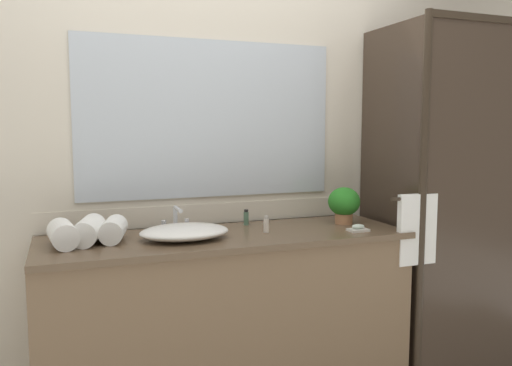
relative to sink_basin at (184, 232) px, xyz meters
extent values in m
cube|color=beige|center=(0.22, 0.37, 0.37)|extent=(4.40, 0.05, 2.60)
cube|color=beige|center=(0.22, 0.34, 0.02)|extent=(1.80, 0.01, 0.11)
cube|color=silver|center=(0.22, 0.34, 0.54)|extent=(1.40, 0.01, 0.84)
cube|color=brown|center=(0.22, 0.03, -0.50)|extent=(1.80, 0.56, 0.87)
cube|color=brown|center=(0.22, 0.02, -0.05)|extent=(1.80, 0.58, 0.03)
cylinder|color=#2D2319|center=(1.17, -0.25, 0.07)|extent=(0.04, 0.04, 2.00)
cube|color=#2D2319|center=(1.67, -0.25, 1.05)|extent=(1.00, 0.04, 0.04)
cube|color=#382B21|center=(1.67, -0.25, 0.07)|extent=(0.96, 0.01, 1.96)
cube|color=#382B21|center=(1.17, 0.04, 0.07)|extent=(0.01, 0.57, 1.96)
cylinder|color=#2D2319|center=(1.15, -0.24, 0.14)|extent=(0.32, 0.02, 0.02)
cube|color=white|center=(1.15, -0.24, -0.03)|extent=(0.22, 0.04, 0.36)
ellipsoid|color=white|center=(0.00, 0.00, 0.00)|extent=(0.42, 0.32, 0.07)
cube|color=silver|center=(0.00, 0.21, -0.03)|extent=(0.17, 0.04, 0.02)
cylinder|color=silver|center=(0.00, 0.21, 0.04)|extent=(0.02, 0.02, 0.10)
cylinder|color=silver|center=(0.00, 0.14, 0.09)|extent=(0.02, 0.13, 0.02)
cylinder|color=silver|center=(-0.06, 0.21, 0.00)|extent=(0.02, 0.02, 0.04)
cylinder|color=silver|center=(0.06, 0.21, 0.00)|extent=(0.02, 0.02, 0.04)
cylinder|color=#B77A51|center=(0.91, 0.08, -0.01)|extent=(0.10, 0.10, 0.06)
ellipsoid|color=#287922|center=(0.91, 0.08, 0.09)|extent=(0.17, 0.17, 0.16)
cube|color=silver|center=(0.87, -0.13, -0.03)|extent=(0.10, 0.07, 0.01)
ellipsoid|color=silver|center=(0.87, -0.13, -0.01)|extent=(0.07, 0.04, 0.02)
cylinder|color=silver|center=(0.42, 0.00, 0.00)|extent=(0.03, 0.03, 0.07)
cylinder|color=#B7B2A8|center=(0.42, 0.00, 0.04)|extent=(0.02, 0.02, 0.02)
cylinder|color=#4C7056|center=(0.39, 0.22, 0.00)|extent=(0.03, 0.03, 0.07)
cylinder|color=black|center=(0.39, 0.22, 0.04)|extent=(0.02, 0.02, 0.01)
cylinder|color=white|center=(-0.54, 0.03, 0.02)|extent=(0.14, 0.22, 0.12)
cylinder|color=white|center=(-0.43, 0.07, 0.02)|extent=(0.17, 0.28, 0.12)
cylinder|color=white|center=(-0.32, 0.07, 0.02)|extent=(0.15, 0.24, 0.11)
camera|label=1|loc=(-0.53, -2.35, 0.49)|focal=35.91mm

